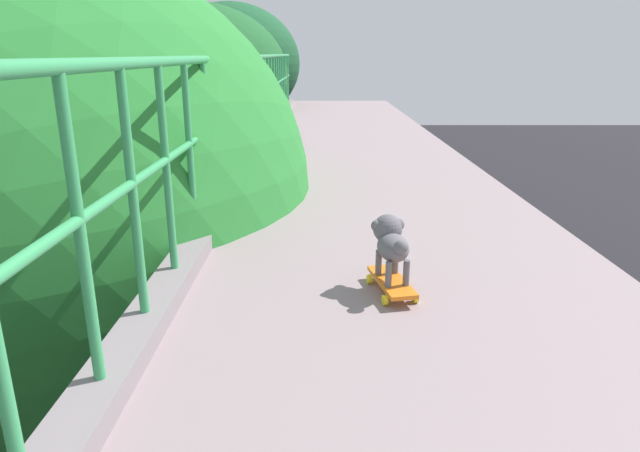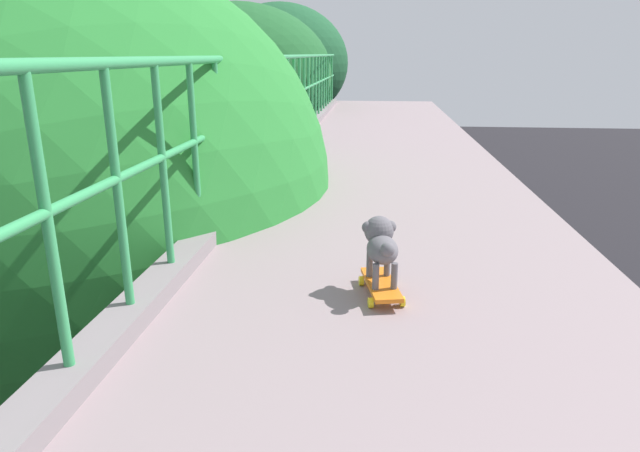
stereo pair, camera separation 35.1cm
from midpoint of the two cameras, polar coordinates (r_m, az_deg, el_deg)
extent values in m
cylinder|color=#369C59|center=(2.20, -22.39, -0.27)|extent=(0.04, 0.04, 1.16)
cylinder|color=#369C59|center=(2.70, -16.83, 3.42)|extent=(0.04, 0.04, 1.16)
cylinder|color=#369C59|center=(3.22, -13.02, 5.92)|extent=(0.04, 0.04, 1.16)
cylinder|color=#369C59|center=(3.76, -10.27, 7.69)|extent=(0.04, 0.04, 1.16)
cylinder|color=#369C59|center=(4.30, -8.19, 9.01)|extent=(0.04, 0.04, 1.16)
cylinder|color=#369C59|center=(4.85, -6.58, 10.02)|extent=(0.04, 0.04, 1.16)
cylinder|color=#369C59|center=(5.41, -5.29, 10.82)|extent=(0.04, 0.04, 1.16)
cylinder|color=#369C59|center=(5.97, -4.24, 11.47)|extent=(0.04, 0.04, 1.16)
cylinder|color=#369C59|center=(6.53, -3.36, 12.00)|extent=(0.04, 0.04, 1.16)
cylinder|color=#369C59|center=(7.10, -2.62, 12.44)|extent=(0.04, 0.04, 1.16)
cylinder|color=#369C59|center=(7.66, -1.99, 12.82)|extent=(0.04, 0.04, 1.16)
cylinder|color=#369C59|center=(8.23, -1.44, 13.15)|extent=(0.04, 0.04, 1.16)
cylinder|color=#369C59|center=(8.80, -0.96, 13.43)|extent=(0.04, 0.04, 1.16)
cylinder|color=#369C59|center=(9.36, -0.54, 13.67)|extent=(0.04, 0.04, 1.16)
cylinder|color=#369C59|center=(9.93, -0.16, 13.89)|extent=(0.04, 0.04, 1.16)
cylinder|color=#369C59|center=(10.50, 0.17, 14.09)|extent=(0.04, 0.04, 1.16)
cylinder|color=#369C59|center=(11.07, 0.47, 14.26)|extent=(0.04, 0.04, 1.16)
cylinder|color=#369C59|center=(11.64, 0.74, 14.42)|extent=(0.04, 0.04, 1.16)
cylinder|color=#369C59|center=(12.21, 0.99, 14.56)|extent=(0.04, 0.04, 1.16)
cylinder|color=#369C59|center=(12.78, 1.21, 14.69)|extent=(0.04, 0.04, 1.16)
cylinder|color=#369C59|center=(13.35, 1.42, 14.81)|extent=(0.04, 0.04, 1.16)
cylinder|color=#369C59|center=(13.92, 1.61, 14.91)|extent=(0.04, 0.04, 1.16)
cylinder|color=#369C59|center=(14.49, 1.78, 15.01)|extent=(0.04, 0.04, 1.16)
cylinder|color=#369C59|center=(15.06, 1.94, 15.10)|extent=(0.04, 0.04, 1.16)
cube|color=navy|center=(13.78, -21.27, -13.90)|extent=(1.63, 3.90, 0.74)
cube|color=#1E232B|center=(13.34, -21.91, -11.94)|extent=(1.41, 1.59, 0.53)
cylinder|color=black|center=(14.56, -16.17, -12.85)|extent=(0.19, 0.62, 0.62)
cylinder|color=black|center=(15.18, -21.75, -12.13)|extent=(0.19, 0.62, 0.62)
cylinder|color=black|center=(12.70, -20.38, -18.21)|extent=(0.19, 0.62, 0.62)
cylinder|color=black|center=(13.41, -26.64, -17.01)|extent=(0.19, 0.62, 0.62)
cube|color=#ADAEB4|center=(17.71, -28.33, -7.81)|extent=(1.68, 4.28, 0.74)
cube|color=#1E232B|center=(17.66, -28.17, -5.52)|extent=(1.49, 1.79, 0.59)
cylinder|color=black|center=(16.38, -28.46, -10.82)|extent=(0.22, 0.62, 0.62)
cylinder|color=black|center=(18.43, -23.83, -7.04)|extent=(0.22, 0.62, 0.62)
cylinder|color=black|center=(19.26, -28.01, -6.59)|extent=(0.22, 0.62, 0.62)
cube|color=#AF231E|center=(29.35, -13.77, 5.66)|extent=(2.42, 10.98, 2.91)
cube|color=black|center=(29.25, -13.84, 6.64)|extent=(2.44, 10.10, 0.70)
cylinder|color=black|center=(32.85, -9.51, 4.91)|extent=(0.28, 0.96, 0.96)
cylinder|color=black|center=(33.53, -13.36, 4.93)|extent=(0.28, 0.96, 0.96)
cylinder|color=black|center=(26.49, -13.33, 1.65)|extent=(0.28, 0.96, 0.96)
cylinder|color=black|center=(27.33, -17.93, 1.74)|extent=(0.28, 0.96, 0.96)
ellipsoid|color=#2A8133|center=(6.39, -24.09, 3.85)|extent=(5.75, 5.75, 4.90)
cylinder|color=#563321|center=(15.59, -7.11, -0.11)|extent=(0.39, 0.39, 5.63)
ellipsoid|color=#205B2A|center=(14.88, -7.73, 15.28)|extent=(4.83, 4.83, 3.57)
cylinder|color=#4E422D|center=(21.66, -3.40, 5.18)|extent=(0.57, 0.57, 5.78)
ellipsoid|color=#1D532E|center=(21.17, -3.61, 16.52)|extent=(4.97, 4.97, 4.24)
cube|color=orange|center=(3.12, 9.60, -6.04)|extent=(0.24, 0.48, 0.02)
cylinder|color=yellow|center=(3.29, 10.36, -5.57)|extent=(0.03, 0.06, 0.06)
cylinder|color=yellow|center=(3.25, 7.42, -5.73)|extent=(0.03, 0.06, 0.06)
cylinder|color=yellow|center=(3.03, 11.87, -7.75)|extent=(0.03, 0.06, 0.06)
cylinder|color=yellow|center=(2.99, 8.68, -7.96)|extent=(0.03, 0.06, 0.06)
cylinder|color=#5F5B61|center=(3.19, 10.14, -3.92)|extent=(0.04, 0.04, 0.15)
cylinder|color=#5F5B61|center=(3.16, 8.36, -4.01)|extent=(0.04, 0.04, 0.15)
cylinder|color=#5F5B61|center=(3.02, 11.05, -5.18)|extent=(0.04, 0.04, 0.15)
cylinder|color=#5F5B61|center=(3.00, 9.18, -5.28)|extent=(0.04, 0.04, 0.15)
ellipsoid|color=#5F5B61|center=(3.05, 9.79, -2.49)|extent=(0.21, 0.27, 0.15)
sphere|color=#5F5B61|center=(3.12, 9.37, -0.53)|extent=(0.17, 0.17, 0.17)
ellipsoid|color=#676654|center=(3.19, 9.02, -0.33)|extent=(0.07, 0.09, 0.05)
sphere|color=#5F5B61|center=(3.13, 10.50, -0.13)|extent=(0.07, 0.07, 0.07)
sphere|color=#5F5B61|center=(3.10, 8.27, -0.20)|extent=(0.07, 0.07, 0.07)
sphere|color=#5F5B61|center=(2.92, 10.48, -2.48)|extent=(0.08, 0.08, 0.08)
camera|label=1|loc=(0.18, -87.14, 0.90)|focal=30.81mm
camera|label=2|loc=(0.18, 92.86, -0.90)|focal=30.81mm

